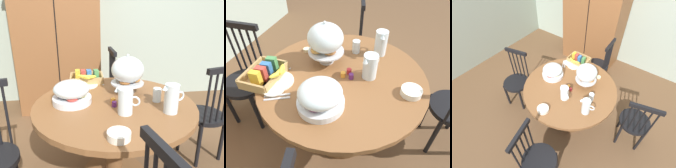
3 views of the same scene
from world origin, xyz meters
TOP-DOWN VIEW (x-y plane):
  - ground_plane at (0.00, 0.00)m, footprint 10.00×10.00m
  - dining_table at (-0.02, -0.09)m, footprint 1.25×1.25m
  - windsor_chair_by_cabinet at (0.89, 0.11)m, footprint 0.42×0.42m
  - windsor_chair_facing_door at (-0.05, 0.83)m, footprint 0.40×0.40m
  - pastry_stand_with_dome at (0.12, 0.08)m, footprint 0.28×0.28m
  - fruit_platter_covered at (-0.34, -0.05)m, footprint 0.30×0.30m
  - orange_juice_pitcher at (0.35, -0.31)m, footprint 0.18×0.10m
  - milk_pitcher at (0.03, -0.28)m, footprint 0.18×0.11m
  - cereal_basket at (-0.22, 0.42)m, footprint 0.32×0.30m
  - china_plate_large at (-0.23, 0.32)m, footprint 0.22×0.22m
  - china_plate_small at (-0.32, 0.30)m, footprint 0.15×0.15m
  - cereal_bowl at (-0.06, -0.59)m, footprint 0.14×0.14m
  - drinking_glass at (0.32, -0.11)m, footprint 0.06×0.06m
  - butter_dish at (0.21, 0.30)m, footprint 0.06×0.06m
  - jam_jar_strawberry at (0.02, -0.13)m, footprint 0.04×0.04m
  - jam_jar_apricot at (-0.03, -0.10)m, footprint 0.04×0.04m
  - jam_jar_grape at (-0.03, -0.16)m, footprint 0.04×0.04m
  - table_knife at (-0.35, 0.26)m, footprint 0.09×0.16m
  - dinner_fork at (-0.38, 0.24)m, footprint 0.09×0.16m
  - soup_spoon at (-0.10, 0.38)m, footprint 0.09×0.16m

SIDE VIEW (x-z plane):
  - ground_plane at x=0.00m, z-range 0.00..0.00m
  - windsor_chair_by_cabinet at x=0.89m, z-range -0.03..0.94m
  - windsor_chair_facing_door at x=-0.05m, z-range -0.03..0.94m
  - dining_table at x=-0.02m, z-range 0.17..0.91m
  - table_knife at x=-0.35m, z-range 0.74..0.75m
  - dinner_fork at x=-0.38m, z-range 0.74..0.75m
  - soup_spoon at x=-0.10m, z-range 0.74..0.75m
  - china_plate_large at x=-0.23m, z-range 0.74..0.75m
  - butter_dish at x=0.21m, z-range 0.74..0.76m
  - china_plate_small at x=-0.32m, z-range 0.75..0.76m
  - jam_jar_strawberry at x=0.02m, z-range 0.74..0.78m
  - jam_jar_apricot at x=-0.03m, z-range 0.74..0.78m
  - jam_jar_grape at x=-0.03m, z-range 0.74..0.78m
  - cereal_bowl at x=-0.06m, z-range 0.74..0.78m
  - cereal_basket at x=-0.22m, z-range 0.73..0.85m
  - drinking_glass at x=0.32m, z-range 0.74..0.85m
  - fruit_platter_covered at x=-0.34m, z-range 0.74..0.92m
  - milk_pitcher at x=0.03m, z-range 0.73..0.92m
  - orange_juice_pitcher at x=0.35m, z-range 0.73..0.94m
  - pastry_stand_with_dome at x=0.12m, z-range 0.77..1.11m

